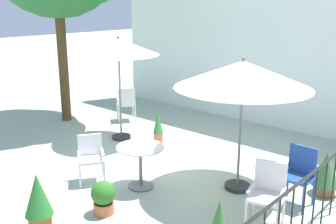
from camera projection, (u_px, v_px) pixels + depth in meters
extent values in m
plane|color=#A9B7A6|center=(155.00, 165.00, 8.00)|extent=(60.00, 60.00, 0.00)
cube|color=white|center=(262.00, 24.00, 10.21)|extent=(9.27, 0.30, 5.18)
cube|color=black|center=(328.00, 161.00, 5.60)|extent=(0.03, 5.42, 0.03)
cylinder|color=black|center=(291.00, 224.00, 4.95)|extent=(0.02, 0.02, 1.00)
cylinder|color=black|center=(303.00, 212.00, 5.21)|extent=(0.02, 0.02, 1.00)
cylinder|color=black|center=(314.00, 202.00, 5.47)|extent=(0.02, 0.02, 1.00)
cylinder|color=black|center=(324.00, 193.00, 5.74)|extent=(0.02, 0.02, 1.00)
cylinder|color=black|center=(333.00, 185.00, 6.00)|extent=(0.02, 0.02, 1.00)
cylinder|color=#4F381E|center=(63.00, 61.00, 10.61)|extent=(0.25, 0.25, 3.25)
cylinder|color=#2D2D2D|center=(121.00, 137.00, 9.53)|extent=(0.44, 0.44, 0.08)
cylinder|color=slate|center=(120.00, 90.00, 9.22)|extent=(0.04, 0.04, 2.36)
cone|color=beige|center=(118.00, 47.00, 8.96)|extent=(1.84, 1.84, 0.37)
sphere|color=slate|center=(118.00, 37.00, 8.90)|extent=(0.06, 0.06, 0.06)
cylinder|color=#2D2D2D|center=(237.00, 186.00, 6.98)|extent=(0.44, 0.44, 0.08)
cylinder|color=slate|center=(240.00, 127.00, 6.69)|extent=(0.04, 0.04, 2.24)
cone|color=beige|center=(243.00, 74.00, 6.45)|extent=(2.25, 2.25, 0.44)
sphere|color=slate|center=(244.00, 59.00, 6.39)|extent=(0.06, 0.06, 0.06)
cylinder|color=silver|center=(140.00, 147.00, 6.86)|extent=(0.83, 0.83, 0.02)
cylinder|color=slate|center=(141.00, 168.00, 6.96)|extent=(0.06, 0.06, 0.73)
cylinder|color=slate|center=(141.00, 186.00, 7.05)|extent=(0.46, 0.46, 0.03)
cube|color=#274CA0|center=(296.00, 178.00, 6.30)|extent=(0.48, 0.43, 0.04)
cube|color=#274CA0|center=(303.00, 160.00, 6.38)|extent=(0.45, 0.04, 0.45)
cube|color=#274CA0|center=(284.00, 167.00, 6.41)|extent=(0.04, 0.39, 0.03)
cube|color=#274CA0|center=(311.00, 174.00, 6.13)|extent=(0.04, 0.39, 0.03)
cylinder|color=#274CA0|center=(277.00, 192.00, 6.37)|extent=(0.04, 0.04, 0.46)
cylinder|color=#274CA0|center=(303.00, 201.00, 6.09)|extent=(0.04, 0.04, 0.46)
cylinder|color=#274CA0|center=(288.00, 184.00, 6.65)|extent=(0.04, 0.04, 0.46)
cylinder|color=#274CA0|center=(314.00, 192.00, 6.37)|extent=(0.04, 0.04, 0.46)
cube|color=silver|center=(91.00, 159.00, 7.13)|extent=(0.62, 0.62, 0.04)
cube|color=silver|center=(90.00, 144.00, 7.25)|extent=(0.28, 0.38, 0.39)
cube|color=silver|center=(79.00, 154.00, 7.05)|extent=(0.34, 0.26, 0.03)
cube|color=silver|center=(103.00, 152.00, 7.14)|extent=(0.34, 0.26, 0.03)
cylinder|color=silver|center=(80.00, 177.00, 6.95)|extent=(0.04, 0.04, 0.42)
cylinder|color=silver|center=(104.00, 175.00, 7.05)|extent=(0.04, 0.04, 0.42)
cylinder|color=silver|center=(80.00, 168.00, 7.33)|extent=(0.04, 0.04, 0.42)
cylinder|color=silver|center=(103.00, 166.00, 7.42)|extent=(0.04, 0.04, 0.42)
cube|color=white|center=(266.00, 198.00, 5.70)|extent=(0.58, 0.56, 0.04)
cube|color=white|center=(271.00, 176.00, 5.81)|extent=(0.45, 0.15, 0.47)
cube|color=white|center=(251.00, 187.00, 5.76)|extent=(0.14, 0.41, 0.03)
cube|color=white|center=(282.00, 193.00, 5.57)|extent=(0.14, 0.41, 0.03)
cylinder|color=white|center=(246.00, 216.00, 5.68)|extent=(0.04, 0.04, 0.43)
cylinder|color=white|center=(277.00, 224.00, 5.48)|extent=(0.04, 0.04, 0.43)
cylinder|color=white|center=(254.00, 203.00, 6.04)|extent=(0.04, 0.04, 0.43)
cylinder|color=white|center=(284.00, 210.00, 5.84)|extent=(0.04, 0.04, 0.43)
cube|color=silver|center=(126.00, 104.00, 10.87)|extent=(0.64, 0.65, 0.04)
cube|color=silver|center=(127.00, 97.00, 10.61)|extent=(0.29, 0.39, 0.46)
cube|color=silver|center=(134.00, 99.00, 10.89)|extent=(0.35, 0.27, 0.03)
cube|color=silver|center=(118.00, 100.00, 10.79)|extent=(0.35, 0.27, 0.03)
cylinder|color=silver|center=(133.00, 110.00, 11.18)|extent=(0.04, 0.04, 0.44)
cylinder|color=silver|center=(117.00, 111.00, 11.08)|extent=(0.04, 0.04, 0.44)
cylinder|color=silver|center=(135.00, 114.00, 10.79)|extent=(0.04, 0.04, 0.44)
cylinder|color=silver|center=(119.00, 115.00, 10.69)|extent=(0.04, 0.04, 0.44)
cylinder|color=#CF624B|center=(158.00, 138.00, 9.21)|extent=(0.22, 0.22, 0.24)
cylinder|color=#382819|center=(158.00, 133.00, 9.18)|extent=(0.19, 0.19, 0.02)
cone|color=#2F8136|center=(158.00, 122.00, 9.11)|extent=(0.23, 0.23, 0.52)
cylinder|color=brown|center=(324.00, 189.00, 6.76)|extent=(0.35, 0.35, 0.17)
cylinder|color=#382819|center=(325.00, 185.00, 6.74)|extent=(0.31, 0.31, 0.02)
cone|color=#41773E|center=(326.00, 169.00, 6.66)|extent=(0.46, 0.46, 0.59)
cone|color=#387C34|center=(219.00, 218.00, 5.17)|extent=(0.28, 0.28, 0.52)
cylinder|color=#AA4F29|center=(40.00, 222.00, 5.71)|extent=(0.33, 0.33, 0.24)
cylinder|color=#382819|center=(40.00, 215.00, 5.68)|extent=(0.29, 0.29, 0.02)
cone|color=#2A712D|center=(38.00, 195.00, 5.59)|extent=(0.40, 0.40, 0.62)
cylinder|color=#C76844|center=(104.00, 208.00, 6.15)|extent=(0.31, 0.31, 0.18)
cylinder|color=#382819|center=(104.00, 203.00, 6.13)|extent=(0.28, 0.28, 0.02)
sphere|color=#2E6A22|center=(103.00, 193.00, 6.09)|extent=(0.38, 0.38, 0.38)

